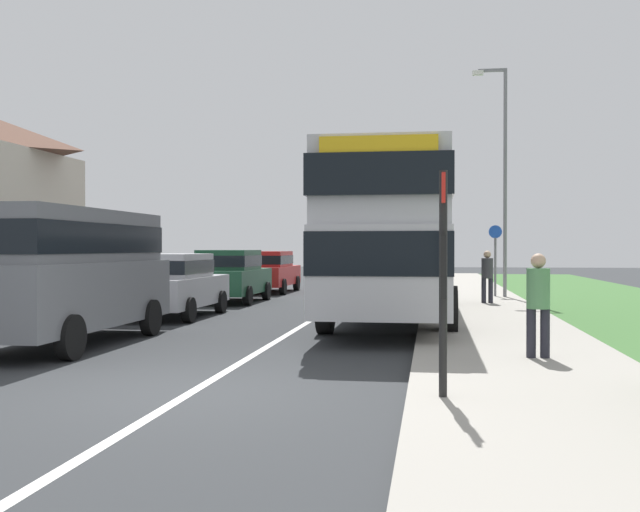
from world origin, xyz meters
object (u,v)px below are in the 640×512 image
parked_car_silver (172,282)px  parked_van_grey (65,266)px  parked_car_dark_green (230,274)px  pedestrian_walking_away (487,274)px  parked_car_red (269,270)px  pedestrian_at_stop (538,300)px  bus_stop_sign (443,267)px  cycle_route_sign (495,258)px  street_lamp_mid (502,168)px  double_decker_bus (395,232)px

parked_car_silver → parked_van_grey: bearing=-90.3°
parked_car_dark_green → pedestrian_walking_away: (8.03, -0.62, 0.05)m
parked_van_grey → parked_car_red: size_ratio=1.18×
pedestrian_at_stop → bus_stop_sign: bearing=-114.8°
parked_car_dark_green → pedestrian_at_stop: bearing=-55.8°
cycle_route_sign → street_lamp_mid: (0.19, -0.28, 3.00)m
parked_car_red → pedestrian_at_stop: pedestrian_at_stop is taller
pedestrian_walking_away → bus_stop_sign: bearing=-96.1°
double_decker_bus → parked_car_dark_green: size_ratio=2.74×
pedestrian_at_stop → bus_stop_sign: bus_stop_sign is taller
parked_van_grey → pedestrian_walking_away: parked_van_grey is taller
pedestrian_at_stop → cycle_route_sign: 14.33m
double_decker_bus → parked_car_red: double_decker_bus is taller
pedestrian_at_stop → street_lamp_mid: bearing=86.9°
street_lamp_mid → pedestrian_at_stop: bearing=-93.1°
pedestrian_walking_away → double_decker_bus: bearing=-119.7°
parked_car_dark_green → pedestrian_walking_away: bearing=-4.4°
parked_car_dark_green → cycle_route_sign: bearing=16.9°
parked_car_red → street_lamp_mid: 9.87m
street_lamp_mid → parked_car_red: bearing=160.2°
cycle_route_sign → parked_car_silver: bearing=-137.9°
parked_car_silver → parked_car_red: size_ratio=0.93×
parked_car_dark_green → pedestrian_at_stop: 14.18m
street_lamp_mid → parked_car_dark_green: bearing=-165.2°
double_decker_bus → bus_stop_sign: 9.87m
parked_car_red → pedestrian_at_stop: (7.91, -17.16, 0.08)m
parked_van_grey → parked_car_silver: (0.03, 5.43, -0.55)m
pedestrian_at_stop → pedestrian_walking_away: 11.12m
parked_car_silver → cycle_route_sign: cycle_route_sign is taller
pedestrian_walking_away → cycle_route_sign: bearing=81.2°
parked_van_grey → parked_car_red: bearing=89.4°
parked_car_dark_green → parked_car_red: size_ratio=0.91×
pedestrian_at_stop → pedestrian_walking_away: same height
pedestrian_walking_away → cycle_route_sign: cycle_route_sign is taller
parked_van_grey → parked_car_silver: size_ratio=1.26×
double_decker_bus → parked_car_silver: double_decker_bus is taller
double_decker_bus → pedestrian_walking_away: bearing=60.3°
pedestrian_walking_away → cycle_route_sign: size_ratio=0.66×
parked_car_dark_green → parked_car_silver: bearing=-90.8°
pedestrian_at_stop → street_lamp_mid: street_lamp_mid is taller
pedestrian_walking_away → pedestrian_at_stop: bearing=-90.4°
pedestrian_walking_away → parked_van_grey: bearing=-129.1°
parked_car_dark_green → double_decker_bus: bearing=-42.5°
pedestrian_at_stop → double_decker_bus: bearing=110.2°
double_decker_bus → parked_car_red: size_ratio=2.48×
bus_stop_sign → pedestrian_walking_away: bearing=83.9°
parked_car_dark_green → street_lamp_mid: bearing=14.8°
double_decker_bus → bus_stop_sign: (1.02, -9.80, -0.60)m
parked_car_silver → parked_car_red: bearing=89.3°
parked_car_silver → pedestrian_at_stop: pedestrian_at_stop is taller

